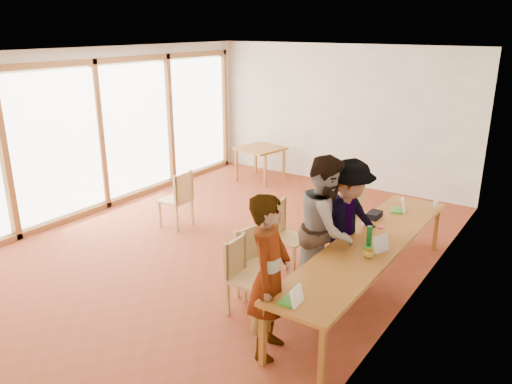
{
  "coord_description": "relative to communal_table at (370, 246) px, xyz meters",
  "views": [
    {
      "loc": [
        4.57,
        -5.87,
        3.37
      ],
      "look_at": [
        0.76,
        -0.31,
        1.1
      ],
      "focal_mm": 35.0,
      "sensor_mm": 36.0,
      "label": 1
    }
  ],
  "objects": [
    {
      "name": "chair_mid",
      "position": [
        -1.13,
        -1.2,
        -0.13
      ],
      "size": [
        0.45,
        0.45,
        0.5
      ],
      "rotation": [
        0.0,
        0.0,
        0.04
      ],
      "color": "#DBB26D",
      "rests_on": "ground"
    },
    {
      "name": "chair_spare",
      "position": [
        -3.6,
        0.37,
        -0.09
      ],
      "size": [
        0.47,
        0.47,
        0.53
      ],
      "rotation": [
        0.0,
        0.0,
        3.15
      ],
      "color": "#DBB26D",
      "rests_on": "ground"
    },
    {
      "name": "person_near",
      "position": [
        -0.41,
        -1.7,
        0.2
      ],
      "size": [
        0.59,
        0.74,
        1.8
      ],
      "primitive_type": "imported",
      "rotation": [
        0.0,
        0.0,
        1.83
      ],
      "color": "gray",
      "rests_on": "ground"
    },
    {
      "name": "communal_table",
      "position": [
        0.0,
        0.0,
        0.0
      ],
      "size": [
        0.8,
        4.0,
        0.75
      ],
      "color": "#AD6B26",
      "rests_on": "ground"
    },
    {
      "name": "chair_empty",
      "position": [
        -0.7,
        1.52,
        -0.13
      ],
      "size": [
        0.48,
        0.48,
        0.5
      ],
      "rotation": [
        0.0,
        0.0,
        0.11
      ],
      "color": "#DBB26D",
      "rests_on": "ground"
    },
    {
      "name": "condiment_cup",
      "position": [
        -0.28,
        0.53,
        0.08
      ],
      "size": [
        0.08,
        0.08,
        0.06
      ],
      "primitive_type": "cylinder",
      "color": "white",
      "rests_on": "communal_table"
    },
    {
      "name": "green_bottle",
      "position": [
        0.04,
        -0.14,
        0.19
      ],
      "size": [
        0.07,
        0.07,
        0.28
      ],
      "primitive_type": "cylinder",
      "color": "#176E28",
      "rests_on": "communal_table"
    },
    {
      "name": "clear_glass",
      "position": [
        0.31,
        1.81,
        0.09
      ],
      "size": [
        0.07,
        0.07,
        0.09
      ],
      "primitive_type": "cylinder",
      "color": "silver",
      "rests_on": "communal_table"
    },
    {
      "name": "wall_back",
      "position": [
        -2.5,
        4.29,
        0.8
      ],
      "size": [
        6.0,
        0.1,
        3.0
      ],
      "primitive_type": "cube",
      "color": "white",
      "rests_on": "ground"
    },
    {
      "name": "ground",
      "position": [
        -2.5,
        0.29,
        -0.7
      ],
      "size": [
        8.0,
        8.0,
        0.0
      ],
      "primitive_type": "plane",
      "color": "#943B23",
      "rests_on": "ground"
    },
    {
      "name": "chair_near",
      "position": [
        -1.24,
        -0.83,
        -0.14
      ],
      "size": [
        0.5,
        0.5,
        0.49
      ],
      "rotation": [
        0.0,
        0.0,
        -0.17
      ],
      "color": "#DBB26D",
      "rests_on": "ground"
    },
    {
      "name": "yellow_mug",
      "position": [
        0.15,
        -0.4,
        0.09
      ],
      "size": [
        0.15,
        0.15,
        0.09
      ],
      "primitive_type": "imported",
      "rotation": [
        0.0,
        0.0,
        0.37
      ],
      "color": "gold",
      "rests_on": "communal_table"
    },
    {
      "name": "laptop_mid",
      "position": [
        0.17,
        -0.16,
        0.1
      ],
      "size": [
        0.29,
        0.3,
        0.21
      ],
      "rotation": [
        0.0,
        0.0,
        -0.42
      ],
      "color": "green",
      "rests_on": "communal_table"
    },
    {
      "name": "laptop_near",
      "position": [
        -0.07,
        -1.8,
        0.1
      ],
      "size": [
        0.2,
        0.23,
        0.19
      ],
      "rotation": [
        0.0,
        0.0,
        0.05
      ],
      "color": "green",
      "rests_on": "communal_table"
    },
    {
      "name": "wall_right",
      "position": [
        0.5,
        0.29,
        0.8
      ],
      "size": [
        0.1,
        8.0,
        3.0
      ],
      "primitive_type": "cube",
      "color": "white",
      "rests_on": "ground"
    },
    {
      "name": "pink_phone",
      "position": [
        -0.06,
        0.55,
        0.05
      ],
      "size": [
        0.05,
        0.1,
        0.01
      ],
      "primitive_type": "cube",
      "color": "#E2374F",
      "rests_on": "communal_table"
    },
    {
      "name": "person_mid",
      "position": [
        -0.46,
        -0.31,
        0.24
      ],
      "size": [
        0.95,
        1.08,
        1.89
      ],
      "primitive_type": "imported",
      "rotation": [
        0.0,
        0.0,
        1.86
      ],
      "color": "gray",
      "rests_on": "ground"
    },
    {
      "name": "window_wall",
      "position": [
        -5.46,
        0.29,
        0.8
      ],
      "size": [
        0.1,
        8.0,
        3.0
      ],
      "primitive_type": "cube",
      "color": "white",
      "rests_on": "ground"
    },
    {
      "name": "black_pouch",
      "position": [
        -0.28,
        0.84,
        0.09
      ],
      "size": [
        0.16,
        0.26,
        0.09
      ],
      "primitive_type": "cube",
      "color": "black",
      "rests_on": "communal_table"
    },
    {
      "name": "person_far",
      "position": [
        -0.35,
        0.06,
        0.19
      ],
      "size": [
        1.02,
        1.31,
        1.78
      ],
      "primitive_type": "imported",
      "rotation": [
        0.0,
        0.0,
        1.21
      ],
      "color": "gray",
      "rests_on": "ground"
    },
    {
      "name": "laptop_far",
      "position": [
        -0.06,
        1.3,
        0.1
      ],
      "size": [
        0.26,
        0.27,
        0.2
      ],
      "rotation": [
        0.0,
        0.0,
        0.27
      ],
      "color": "green",
      "rests_on": "communal_table"
    },
    {
      "name": "chair_far",
      "position": [
        -1.33,
        0.05,
        -0.09
      ],
      "size": [
        0.47,
        0.47,
        0.53
      ],
      "rotation": [
        0.0,
        0.0,
        0.0
      ],
      "color": "#DBB26D",
      "rests_on": "ground"
    },
    {
      "name": "ceiling",
      "position": [
        -2.5,
        0.29,
        2.32
      ],
      "size": [
        6.0,
        8.0,
        0.04
      ],
      "primitive_type": "cube",
      "color": "white",
      "rests_on": "wall_back"
    },
    {
      "name": "side_table",
      "position": [
        -4.03,
        3.49,
        -0.03
      ],
      "size": [
        0.9,
        0.9,
        0.75
      ],
      "rotation": [
        0.0,
        0.0,
        -0.19
      ],
      "color": "#AD6B26",
      "rests_on": "ground"
    }
  ]
}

